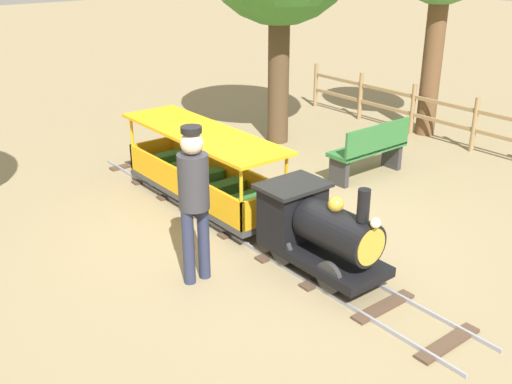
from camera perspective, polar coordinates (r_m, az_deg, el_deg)
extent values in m
plane|color=#8C7A56|center=(7.04, 0.22, -4.24)|extent=(60.00, 60.00, 0.00)
cube|color=gray|center=(7.34, 0.58, -2.87)|extent=(0.03, 6.40, 0.04)
cube|color=gray|center=(7.07, -2.62, -3.97)|extent=(0.03, 6.40, 0.04)
cube|color=#4C3828|center=(9.45, -11.56, 2.60)|extent=(0.75, 0.14, 0.03)
cube|color=#4C3828|center=(8.85, -9.42, 1.38)|extent=(0.75, 0.14, 0.03)
cube|color=#4C3828|center=(8.28, -6.99, -0.02)|extent=(0.75, 0.14, 0.03)
cube|color=#4C3828|center=(7.73, -4.20, -1.61)|extent=(0.75, 0.14, 0.03)
cube|color=#4C3828|center=(7.20, -0.99, -3.45)|extent=(0.75, 0.14, 0.03)
cube|color=#4C3828|center=(6.72, 2.72, -5.54)|extent=(0.75, 0.14, 0.03)
cube|color=#4C3828|center=(6.27, 7.02, -7.92)|extent=(0.75, 0.14, 0.03)
cube|color=#4C3828|center=(5.87, 12.00, -10.58)|extent=(0.75, 0.14, 0.03)
cube|color=#4C3828|center=(5.54, 17.74, -13.50)|extent=(0.75, 0.14, 0.03)
cube|color=black|center=(6.25, 6.31, -5.94)|extent=(0.63, 1.40, 0.10)
cylinder|color=black|center=(5.96, 7.80, -3.69)|extent=(0.44, 0.85, 0.44)
cylinder|color=#B7932D|center=(5.71, 10.85, -5.15)|extent=(0.37, 0.02, 0.37)
cylinder|color=black|center=(5.62, 10.17, -1.26)|extent=(0.12, 0.12, 0.32)
sphere|color=#B7932D|center=(5.88, 7.59, -1.17)|extent=(0.16, 0.16, 0.16)
cube|color=black|center=(6.41, 3.47, -1.82)|extent=(0.63, 0.45, 0.55)
cube|color=black|center=(6.29, 3.54, 0.63)|extent=(0.71, 0.53, 0.04)
sphere|color=#F2EAB2|center=(5.58, 11.28, -2.90)|extent=(0.10, 0.10, 0.10)
cylinder|color=#2D2D2D|center=(6.21, 10.26, -6.48)|extent=(0.05, 0.32, 0.32)
cylinder|color=#2D2D2D|center=(5.88, 6.93, -8.04)|extent=(0.05, 0.32, 0.32)
cylinder|color=#2D2D2D|center=(6.63, 5.76, -4.23)|extent=(0.05, 0.32, 0.32)
cylinder|color=#2D2D2D|center=(6.32, 2.44, -5.54)|extent=(0.05, 0.32, 0.32)
cube|color=#3F3F3F|center=(7.81, -5.02, -0.06)|extent=(0.71, 2.60, 0.08)
cube|color=orange|center=(7.90, -3.07, 1.96)|extent=(0.04, 2.60, 0.35)
cube|color=orange|center=(7.56, -7.17, 0.83)|extent=(0.04, 2.60, 0.35)
cube|color=orange|center=(6.77, 0.95, -1.67)|extent=(0.71, 0.04, 0.35)
cube|color=orange|center=(8.76, -9.73, 3.78)|extent=(0.71, 0.04, 0.35)
cylinder|color=orange|center=(6.91, 2.87, 0.61)|extent=(0.04, 0.04, 0.75)
cylinder|color=orange|center=(6.53, -1.40, -0.71)|extent=(0.04, 0.04, 0.75)
cylinder|color=orange|center=(8.83, -7.89, 5.40)|extent=(0.04, 0.04, 0.75)
cylinder|color=orange|center=(8.54, -11.61, 4.54)|extent=(0.04, 0.04, 0.75)
cube|color=orange|center=(7.53, -5.23, 5.63)|extent=(0.81, 2.70, 0.04)
cube|color=#2D6B33|center=(8.48, -8.51, 2.82)|extent=(0.55, 0.20, 0.24)
cube|color=#2D6B33|center=(8.11, -6.86, 1.97)|extent=(0.55, 0.20, 0.24)
cube|color=#2D6B33|center=(7.75, -5.06, 1.03)|extent=(0.55, 0.20, 0.24)
cube|color=#2D6B33|center=(7.39, -3.08, 0.00)|extent=(0.55, 0.20, 0.24)
cube|color=#2D6B33|center=(7.05, -0.91, -1.13)|extent=(0.55, 0.20, 0.24)
cylinder|color=#262626|center=(7.28, 0.63, -1.90)|extent=(0.04, 0.24, 0.24)
cylinder|color=#262626|center=(7.00, -2.59, -2.97)|extent=(0.04, 0.24, 0.24)
cylinder|color=#262626|center=(8.66, -6.97, 2.05)|extent=(0.04, 0.24, 0.24)
cylinder|color=#262626|center=(8.43, -9.89, 1.28)|extent=(0.04, 0.24, 0.24)
cylinder|color=#282D47|center=(6.07, -4.99, -4.74)|extent=(0.12, 0.12, 0.80)
cylinder|color=#282D47|center=(5.99, -6.42, -5.22)|extent=(0.12, 0.12, 0.80)
cylinder|color=#333338|center=(5.75, -5.96, 0.99)|extent=(0.30, 0.30, 0.55)
sphere|color=beige|center=(5.62, -6.12, 4.64)|extent=(0.22, 0.22, 0.22)
cylinder|color=black|center=(5.58, -6.17, 5.91)|extent=(0.20, 0.20, 0.06)
cube|color=#2D6B33|center=(8.84, 10.52, 4.06)|extent=(1.30, 0.40, 0.06)
cube|color=#2D6B33|center=(8.67, 11.51, 5.00)|extent=(1.30, 0.04, 0.40)
cube|color=#333333|center=(8.51, 7.88, 1.98)|extent=(0.08, 0.32, 0.42)
cube|color=#333333|center=(9.33, 12.76, 3.50)|extent=(0.08, 0.32, 0.42)
cylinder|color=#4C3823|center=(10.12, 2.15, 11.11)|extent=(0.35, 0.35, 2.32)
cylinder|color=brown|center=(10.95, 16.35, 11.53)|extent=(0.33, 0.33, 2.47)
cylinder|color=#93754C|center=(12.62, 5.69, 10.07)|extent=(0.08, 0.08, 0.90)
cylinder|color=#93754C|center=(11.79, 9.88, 8.94)|extent=(0.08, 0.08, 0.90)
cylinder|color=#93754C|center=(11.04, 14.64, 7.60)|extent=(0.08, 0.08, 0.90)
cylinder|color=#93754C|center=(10.37, 20.01, 6.01)|extent=(0.08, 0.08, 0.90)
cube|color=#93754C|center=(10.32, 20.18, 7.21)|extent=(0.04, 7.40, 0.06)
cube|color=#93754C|center=(10.40, 19.95, 5.54)|extent=(0.04, 7.40, 0.06)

